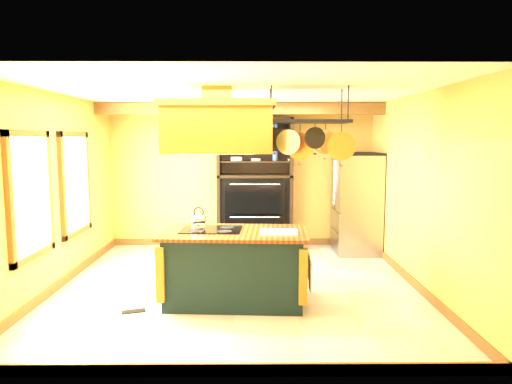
{
  "coord_description": "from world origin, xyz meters",
  "views": [
    {
      "loc": [
        0.22,
        -6.28,
        2.09
      ],
      "look_at": [
        0.26,
        0.3,
        1.3
      ],
      "focal_mm": 32.0,
      "sensor_mm": 36.0,
      "label": 1
    }
  ],
  "objects_px": {
    "range_hood": "(218,125)",
    "refrigerator": "(356,205)",
    "hutch": "(255,199)",
    "kitchen_island": "(235,266)",
    "pot_rack": "(309,132)"
  },
  "relations": [
    {
      "from": "range_hood",
      "to": "refrigerator",
      "type": "xyz_separation_m",
      "value": [
        2.31,
        2.54,
        -1.37
      ]
    },
    {
      "from": "range_hood",
      "to": "hutch",
      "type": "xyz_separation_m",
      "value": [
        0.46,
        2.87,
        -1.3
      ]
    },
    {
      "from": "kitchen_island",
      "to": "pot_rack",
      "type": "distance_m",
      "value": 1.92
    },
    {
      "from": "kitchen_island",
      "to": "range_hood",
      "type": "height_order",
      "value": "range_hood"
    },
    {
      "from": "refrigerator",
      "to": "pot_rack",
      "type": "bearing_deg",
      "value": -115.17
    },
    {
      "from": "pot_rack",
      "to": "kitchen_island",
      "type": "bearing_deg",
      "value": 179.95
    },
    {
      "from": "kitchen_island",
      "to": "refrigerator",
      "type": "relative_size",
      "value": 1.05
    },
    {
      "from": "range_hood",
      "to": "pot_rack",
      "type": "xyz_separation_m",
      "value": [
        1.11,
        0.0,
        -0.08
      ]
    },
    {
      "from": "range_hood",
      "to": "refrigerator",
      "type": "distance_m",
      "value": 3.69
    },
    {
      "from": "hutch",
      "to": "pot_rack",
      "type": "bearing_deg",
      "value": -77.25
    },
    {
      "from": "range_hood",
      "to": "pot_rack",
      "type": "distance_m",
      "value": 1.12
    },
    {
      "from": "kitchen_island",
      "to": "range_hood",
      "type": "bearing_deg",
      "value": -176.59
    },
    {
      "from": "range_hood",
      "to": "refrigerator",
      "type": "bearing_deg",
      "value": 47.72
    },
    {
      "from": "hutch",
      "to": "refrigerator",
      "type": "bearing_deg",
      "value": -10.26
    },
    {
      "from": "kitchen_island",
      "to": "hutch",
      "type": "distance_m",
      "value": 2.92
    }
  ]
}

